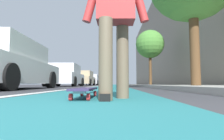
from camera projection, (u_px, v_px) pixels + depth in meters
ground_plane at (110, 87)px, 10.81m from camera, size 80.00×80.00×0.00m
bike_lane_paint at (114, 85)px, 24.76m from camera, size 56.00×1.81×0.00m
lane_stripe_white at (104, 85)px, 20.80m from camera, size 52.00×0.16×0.01m
sidewalk_curb at (144, 85)px, 18.71m from camera, size 52.00×3.20×0.11m
building_facade at (158, 42)px, 23.07m from camera, size 40.00×1.20×11.25m
skateboard at (85, 90)px, 2.01m from camera, size 0.84×0.21×0.11m
skater_person at (115, 12)px, 1.92m from camera, size 0.46×0.72×1.64m
parked_car_near at (8, 66)px, 5.42m from camera, size 4.63×2.00×1.48m
parked_car_mid at (65, 76)px, 12.11m from camera, size 4.10×2.03×1.47m
parked_car_far at (84, 79)px, 18.69m from camera, size 4.14×1.95×1.50m
parked_car_end at (92, 80)px, 24.56m from camera, size 4.30×2.06×1.47m
traffic_light at (104, 66)px, 26.41m from camera, size 0.33×0.28×4.05m
street_tree_mid at (150, 44)px, 13.43m from camera, size 2.12×2.12×4.22m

